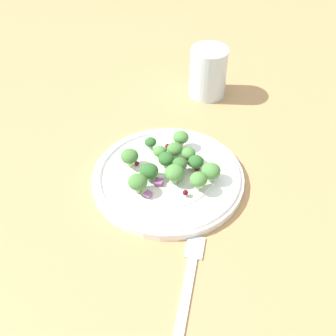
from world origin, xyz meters
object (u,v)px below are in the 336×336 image
fork (187,288)px  broccoli_floret_1 (151,142)px  plate (168,177)px  broccoli_floret_0 (175,149)px  water_glass (208,72)px  broccoli_floret_2 (180,164)px

fork → broccoli_floret_1: bearing=-72.8°
plate → broccoli_floret_0: broccoli_floret_0 is taller
plate → broccoli_floret_1: size_ratio=11.97×
water_glass → broccoli_floret_1: bearing=66.0°
broccoli_floret_0 → water_glass: bearing=-102.4°
broccoli_floret_1 → fork: broccoli_floret_1 is taller
plate → broccoli_floret_0: size_ratio=9.14×
broccoli_floret_2 → fork: size_ratio=0.12×
broccoli_floret_0 → broccoli_floret_2: 3.54cm
broccoli_floret_0 → broccoli_floret_1: broccoli_floret_0 is taller
broccoli_floret_1 → water_glass: 21.41cm
plate → broccoli_floret_0: bearing=-100.6°
water_glass → broccoli_floret_2: bearing=81.6°
plate → fork: (-4.12, 18.59, -0.61)cm
broccoli_floret_0 → broccoli_floret_2: bearing=106.9°
broccoli_floret_2 → water_glass: 24.78cm
broccoli_floret_0 → water_glass: 21.65cm
broccoli_floret_2 → broccoli_floret_0: bearing=-73.1°
broccoli_floret_1 → broccoli_floret_2: bearing=135.5°
broccoli_floret_2 → water_glass: bearing=-98.4°
broccoli_floret_2 → fork: broccoli_floret_2 is taller
broccoli_floret_0 → water_glass: size_ratio=0.27×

